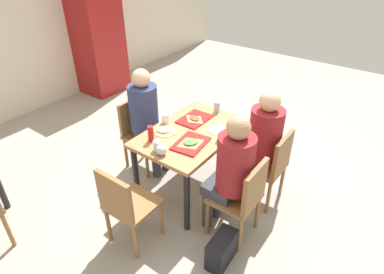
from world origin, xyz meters
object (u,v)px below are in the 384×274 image
Objects in this scene: tray_red_near at (191,143)px; tray_red_far at (195,119)px; person_far_side at (146,114)px; chair_far_side at (139,129)px; soda_can at (217,107)px; person_in_brown_jacket at (261,138)px; plastic_cup_b at (221,135)px; chair_near_right at (271,164)px; condiment_bottle at (151,134)px; main_table at (192,139)px; drink_fridge at (98,37)px; chair_left_end at (125,204)px; pizza_slice_b at (195,119)px; person_in_red at (231,168)px; chair_near_left at (243,196)px; foil_bundle at (161,150)px; handbag at (222,250)px; pizza_slice_a at (191,142)px; plastic_cup_c at (157,146)px; paper_plate_near_edge at (219,130)px; pizza_slice_c at (163,130)px; paper_plate_center at (165,131)px.

tray_red_far is (0.41, 0.25, 0.00)m from tray_red_near.
chair_far_side is at bearing 90.00° from person_far_side.
person_in_brown_jacket is at bearing -107.50° from soda_can.
plastic_cup_b reaches higher than tray_red_near.
condiment_bottle is (-0.67, 0.98, 0.33)m from chair_near_right.
plastic_cup_b is 0.62× the size of condiment_bottle.
main_table is 3.12m from drink_fridge.
chair_far_side is 1.23m from chair_left_end.
chair_near_right reaches higher than pizza_slice_b.
person_in_red is at bearing -140.57° from soda_can.
chair_near_left is 8.33× the size of foil_bundle.
soda_can is (0.29, -0.10, 0.05)m from tray_red_far.
drink_fridge reaches higher than person_far_side.
person_far_side is 7.77× the size of condiment_bottle.
pizza_slice_a is at bearing 56.20° from handbag.
chair_left_end is at bearing -174.40° from tray_red_far.
tray_red_far is (1.17, 0.11, 0.26)m from chair_left_end.
plastic_cup_c is 0.96m from soda_can.
person_in_red is 0.87m from pizza_slice_b.
chair_left_end is 1.19m from pizza_slice_b.
plastic_cup_b is (-0.16, -0.43, 0.03)m from pizza_slice_b.
pizza_slice_a is (-0.21, -0.14, 0.13)m from main_table.
chair_left_end is at bearing 177.68° from foil_bundle.
chair_near_left reaches higher than paper_plate_near_edge.
person_in_red is 0.50m from pizza_slice_a.
chair_far_side and plastic_cup_c have the same top height.
paper_plate_near_edge is 0.85× the size of pizza_slice_a.
chair_left_end is at bearing 180.00° from main_table.
person_far_side is 0.79m from pizza_slice_a.
pizza_slice_c is 2.21× the size of foil_bundle.
foil_bundle is at bearing -2.32° from chair_left_end.
plastic_cup_c reaches higher than handbag.
pizza_slice_a is 1.17× the size of pizza_slice_c.
paper_plate_center is 0.22m from condiment_bottle.
pizza_slice_b is 0.32m from soda_can.
person_in_red is 1.29m from person_far_side.
tray_red_near and tray_red_far have the same top height.
chair_far_side reaches higher than pizza_slice_c.
person_in_red is (-0.29, -1.39, 0.25)m from chair_far_side.
chair_far_side is 0.28m from person_far_side.
pizza_slice_c is 1.38× the size of condiment_bottle.
person_in_brown_jacket is at bearing -105.23° from drink_fridge.
person_far_side is at bearing 111.69° from tray_red_far.
person_far_side is 0.55m from tray_red_far.
person_in_red is 0.65× the size of drink_fridge.
chair_near_left and chair_far_side have the same top height.
foil_bundle is at bearing -110.83° from plastic_cup_c.
chair_far_side is at bearing 72.59° from paper_plate_center.
person_in_brown_jacket is 0.40m from plastic_cup_b.
pizza_slice_b reaches higher than tray_red_far.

